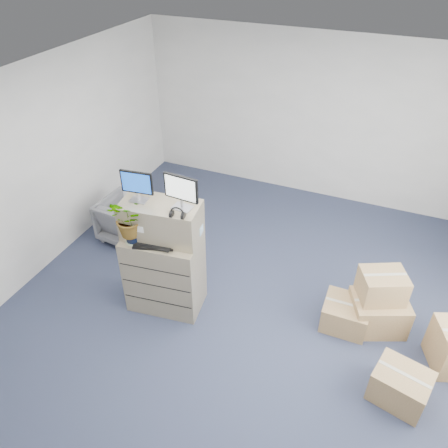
% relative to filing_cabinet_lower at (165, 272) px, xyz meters
% --- Properties ---
extents(ground, '(7.00, 7.00, 0.00)m').
position_rel_filing_cabinet_lower_xyz_m(ground, '(1.00, -0.00, -0.54)').
color(ground, '#262E45').
rests_on(ground, ground).
extents(wall_back, '(6.00, 0.02, 2.80)m').
position_rel_filing_cabinet_lower_xyz_m(wall_back, '(1.00, 3.51, 0.86)').
color(wall_back, silver).
rests_on(wall_back, ground).
extents(filing_cabinet_lower, '(0.98, 0.67, 1.07)m').
position_rel_filing_cabinet_lower_xyz_m(filing_cabinet_lower, '(0.00, 0.00, 0.00)').
color(filing_cabinet_lower, gray).
rests_on(filing_cabinet_lower, ground).
extents(filing_cabinet_upper, '(0.97, 0.57, 0.46)m').
position_rel_filing_cabinet_lower_xyz_m(filing_cabinet_upper, '(-0.01, 0.05, 0.76)').
color(filing_cabinet_upper, gray).
rests_on(filing_cabinet_upper, filing_cabinet_lower).
extents(monitor_left, '(0.38, 0.17, 0.38)m').
position_rel_filing_cabinet_lower_xyz_m(monitor_left, '(-0.26, 0.02, 1.20)').
color(monitor_left, '#99999E').
rests_on(monitor_left, filing_cabinet_upper).
extents(monitor_right, '(0.42, 0.17, 0.41)m').
position_rel_filing_cabinet_lower_xyz_m(monitor_right, '(0.27, 0.07, 1.22)').
color(monitor_right, '#99999E').
rests_on(monitor_right, filing_cabinet_upper).
extents(headphones, '(0.16, 0.04, 0.16)m').
position_rel_filing_cabinet_lower_xyz_m(headphones, '(0.30, -0.10, 1.04)').
color(headphones, black).
rests_on(headphones, filing_cabinet_upper).
extents(keyboard, '(0.52, 0.33, 0.02)m').
position_rel_filing_cabinet_lower_xyz_m(keyboard, '(-0.01, -0.14, 0.55)').
color(keyboard, black).
rests_on(keyboard, filing_cabinet_lower).
extents(mouse, '(0.10, 0.07, 0.03)m').
position_rel_filing_cabinet_lower_xyz_m(mouse, '(0.37, -0.03, 0.55)').
color(mouse, silver).
rests_on(mouse, filing_cabinet_lower).
extents(water_bottle, '(0.07, 0.07, 0.25)m').
position_rel_filing_cabinet_lower_xyz_m(water_bottle, '(0.09, 0.02, 0.66)').
color(water_bottle, gray).
rests_on(water_bottle, filing_cabinet_lower).
extents(phone_dock, '(0.06, 0.05, 0.13)m').
position_rel_filing_cabinet_lower_xyz_m(phone_dock, '(-0.04, 0.04, 0.58)').
color(phone_dock, silver).
rests_on(phone_dock, filing_cabinet_lower).
extents(external_drive, '(0.22, 0.16, 0.07)m').
position_rel_filing_cabinet_lower_xyz_m(external_drive, '(0.27, 0.18, 0.57)').
color(external_drive, black).
rests_on(external_drive, filing_cabinet_lower).
extents(tissue_box, '(0.29, 0.18, 0.10)m').
position_rel_filing_cabinet_lower_xyz_m(tissue_box, '(0.31, 0.18, 0.65)').
color(tissue_box, '#40A0DC').
rests_on(tissue_box, external_drive).
extents(potted_plant, '(0.57, 0.61, 0.48)m').
position_rel_filing_cabinet_lower_xyz_m(potted_plant, '(-0.27, -0.17, 0.81)').
color(potted_plant, '#91A585').
rests_on(potted_plant, filing_cabinet_lower).
extents(office_chair, '(0.78, 0.73, 0.74)m').
position_rel_filing_cabinet_lower_xyz_m(office_chair, '(-1.26, 1.03, -0.16)').
color(office_chair, '#59595E').
rests_on(office_chair, ground).
extents(cardboard_boxes, '(2.11, 1.57, 0.81)m').
position_rel_filing_cabinet_lower_xyz_m(cardboard_boxes, '(2.94, 0.42, -0.25)').
color(cardboard_boxes, '#926E46').
rests_on(cardboard_boxes, ground).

